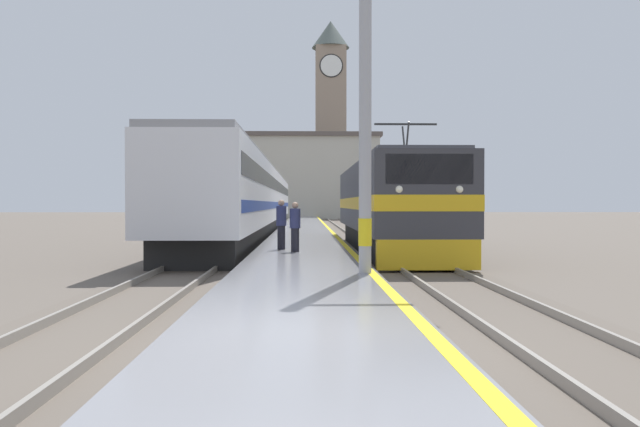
% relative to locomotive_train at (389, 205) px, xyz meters
% --- Properties ---
extents(ground_plane, '(200.00, 200.00, 0.00)m').
position_rel_locomotive_train_xyz_m(ground_plane, '(-3.29, 13.70, -1.79)').
color(ground_plane, '#60564C').
extents(platform, '(3.30, 140.00, 0.33)m').
position_rel_locomotive_train_xyz_m(platform, '(-3.29, 8.70, -1.62)').
color(platform, gray).
rests_on(platform, ground).
extents(rail_track_near, '(2.83, 140.00, 0.16)m').
position_rel_locomotive_train_xyz_m(rail_track_near, '(0.00, 8.70, -1.75)').
color(rail_track_near, '#60564C').
rests_on(rail_track_near, ground).
extents(rail_track_far, '(2.83, 140.00, 0.16)m').
position_rel_locomotive_train_xyz_m(rail_track_far, '(-6.39, 8.70, -1.75)').
color(rail_track_far, '#60564C').
rests_on(rail_track_far, ground).
extents(locomotive_train, '(2.92, 15.69, 4.45)m').
position_rel_locomotive_train_xyz_m(locomotive_train, '(0.00, 0.00, 0.00)').
color(locomotive_train, black).
rests_on(locomotive_train, ground).
extents(passenger_train, '(2.92, 46.56, 4.00)m').
position_rel_locomotive_train_xyz_m(passenger_train, '(-6.39, 15.20, 0.36)').
color(passenger_train, black).
rests_on(passenger_train, ground).
extents(catenary_mast, '(2.25, 0.29, 8.34)m').
position_rel_locomotive_train_xyz_m(catenary_mast, '(-1.90, -10.45, 2.64)').
color(catenary_mast, '#9E9EA3').
rests_on(catenary_mast, platform).
extents(person_on_platform, '(0.34, 0.34, 1.57)m').
position_rel_locomotive_train_xyz_m(person_on_platform, '(-3.58, -4.30, -0.64)').
color(person_on_platform, '#23232D').
rests_on(person_on_platform, platform).
extents(second_waiting_passenger, '(0.34, 0.34, 1.66)m').
position_rel_locomotive_train_xyz_m(second_waiting_passenger, '(-4.05, -3.21, -0.60)').
color(second_waiting_passenger, '#23232D').
rests_on(second_waiting_passenger, platform).
extents(clock_tower, '(5.19, 5.19, 27.26)m').
position_rel_locomotive_train_xyz_m(clock_tower, '(0.34, 62.85, 12.71)').
color(clock_tower, gray).
rests_on(clock_tower, ground).
extents(station_building, '(18.83, 10.03, 10.31)m').
position_rel_locomotive_train_xyz_m(station_building, '(-3.55, 53.66, 3.39)').
color(station_building, '#B7B2A3').
rests_on(station_building, ground).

